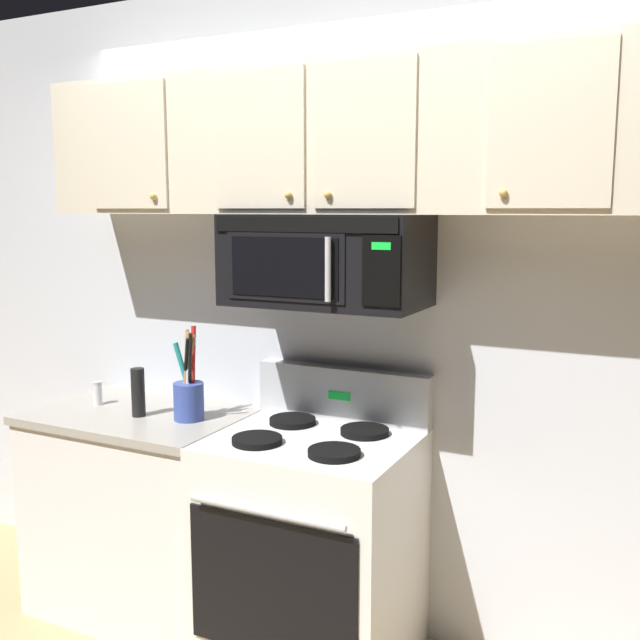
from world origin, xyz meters
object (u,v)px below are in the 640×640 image
object	(u,v)px
stove_range	(313,544)
salt_shaker	(97,393)
pepper_mill	(138,392)
over_range_microwave	(326,260)
utensil_crock_blue	(189,395)

from	to	relation	value
stove_range	salt_shaker	distance (m)	1.19
stove_range	salt_shaker	bearing A→B (deg)	179.57
stove_range	pepper_mill	bearing A→B (deg)	-176.11
stove_range	pepper_mill	xyz separation A→B (m)	(-0.80, -0.05, 0.54)
stove_range	salt_shaker	size ratio (longest dim) A/B	10.66
salt_shaker	pepper_mill	bearing A→B (deg)	-12.25
stove_range	pepper_mill	distance (m)	0.96
over_range_microwave	utensil_crock_blue	size ratio (longest dim) A/B	1.94
utensil_crock_blue	pepper_mill	world-z (taller)	utensil_crock_blue
salt_shaker	pepper_mill	distance (m)	0.30
stove_range	utensil_crock_blue	size ratio (longest dim) A/B	2.86
stove_range	utensil_crock_blue	world-z (taller)	utensil_crock_blue
salt_shaker	over_range_microwave	bearing A→B (deg)	5.70
over_range_microwave	salt_shaker	world-z (taller)	over_range_microwave
over_range_microwave	pepper_mill	size ratio (longest dim) A/B	3.68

